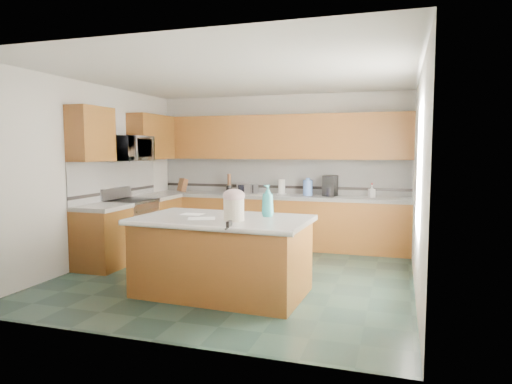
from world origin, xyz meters
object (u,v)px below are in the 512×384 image
(treat_jar, at_px, (234,210))
(knife_block, at_px, (183,185))
(coffee_maker, at_px, (330,186))
(island_base, at_px, (222,258))
(toaster_oven, at_px, (247,188))
(soap_bottle_island, at_px, (268,201))
(island_top, at_px, (222,220))

(treat_jar, bearing_deg, knife_block, 128.71)
(knife_block, relative_size, coffee_maker, 0.70)
(island_base, bearing_deg, toaster_oven, 105.44)
(treat_jar, bearing_deg, soap_bottle_island, 59.59)
(soap_bottle_island, bearing_deg, island_base, -136.55)
(island_base, distance_m, treat_jar, 0.68)
(island_base, xyz_separation_m, toaster_oven, (-0.65, 2.86, 0.58))
(treat_jar, distance_m, toaster_oven, 3.17)
(soap_bottle_island, bearing_deg, coffee_maker, 101.65)
(soap_bottle_island, distance_m, toaster_oven, 2.87)
(treat_jar, relative_size, knife_block, 0.98)
(soap_bottle_island, distance_m, coffee_maker, 2.69)
(island_top, xyz_separation_m, coffee_maker, (0.85, 2.89, 0.21))
(island_base, relative_size, knife_block, 7.79)
(toaster_oven, bearing_deg, treat_jar, -52.56)
(knife_block, bearing_deg, toaster_oven, 21.93)
(island_base, bearing_deg, island_top, 2.64)
(treat_jar, bearing_deg, toaster_oven, 109.14)
(island_top, distance_m, coffee_maker, 3.02)
(island_base, height_order, coffee_maker, coffee_maker)
(island_top, xyz_separation_m, toaster_oven, (-0.65, 2.86, 0.12))
(island_top, bearing_deg, treat_jar, -38.16)
(coffee_maker, bearing_deg, soap_bottle_island, -85.66)
(knife_block, xyz_separation_m, toaster_oven, (1.30, 0.00, -0.03))
(toaster_oven, distance_m, coffee_maker, 1.50)
(soap_bottle_island, bearing_deg, island_top, -136.55)
(island_top, xyz_separation_m, knife_block, (-1.95, 2.86, 0.15))
(island_top, height_order, coffee_maker, coffee_maker)
(island_top, relative_size, knife_block, 8.19)
(island_base, height_order, treat_jar, treat_jar)
(soap_bottle_island, xyz_separation_m, toaster_oven, (-1.15, 2.63, -0.10))
(toaster_oven, bearing_deg, island_base, -55.69)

